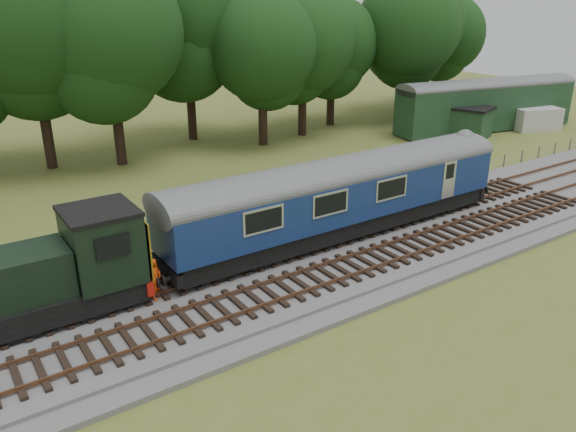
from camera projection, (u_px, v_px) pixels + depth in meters
ground at (305, 268)px, 24.50m from camera, size 120.00×120.00×0.00m
ballast at (305, 265)px, 24.44m from camera, size 70.00×7.00×0.35m
track_north at (287, 249)px, 25.42m from camera, size 67.20×2.40×0.21m
track_south at (328, 274)px, 23.12m from camera, size 67.20×2.40×0.21m
fence at (252, 235)px, 27.96m from camera, size 64.00×0.12×1.00m
tree_line at (131, 157)px, 41.41m from camera, size 70.00×8.00×18.00m
dmu_railcar at (342, 190)px, 26.25m from camera, size 18.05×2.86×3.88m
shunter_loco at (26, 282)px, 19.19m from camera, size 8.91×2.60×3.38m
worker at (156, 279)px, 21.11m from camera, size 0.71×0.70×1.66m
parked_coach at (487, 102)px, 48.71m from camera, size 17.34×6.14×4.37m
shed at (471, 122)px, 46.55m from camera, size 3.96×3.96×2.55m
caravan at (536, 119)px, 49.15m from camera, size 4.43×3.21×1.96m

